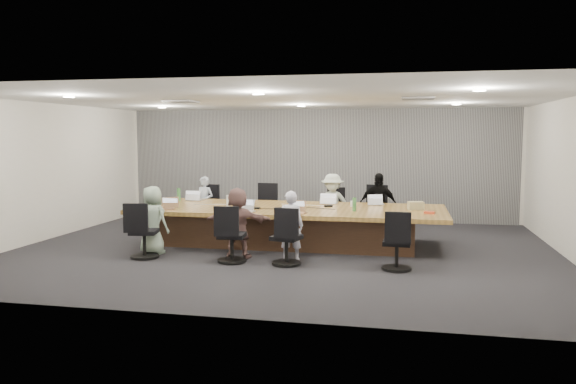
% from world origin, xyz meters
% --- Properties ---
extents(floor, '(10.00, 8.00, 0.00)m').
position_xyz_m(floor, '(0.00, 0.00, 0.00)').
color(floor, '#232327').
rests_on(floor, ground).
extents(ceiling, '(10.00, 8.00, 0.00)m').
position_xyz_m(ceiling, '(0.00, 0.00, 2.80)').
color(ceiling, white).
rests_on(ceiling, wall_back).
extents(wall_back, '(10.00, 0.00, 2.80)m').
position_xyz_m(wall_back, '(0.00, 4.00, 1.40)').
color(wall_back, silver).
rests_on(wall_back, ground).
extents(wall_front, '(10.00, 0.00, 2.80)m').
position_xyz_m(wall_front, '(0.00, -4.00, 1.40)').
color(wall_front, silver).
rests_on(wall_front, ground).
extents(wall_left, '(0.00, 8.00, 2.80)m').
position_xyz_m(wall_left, '(-5.00, 0.00, 1.40)').
color(wall_left, silver).
rests_on(wall_left, ground).
extents(wall_right, '(0.00, 8.00, 2.80)m').
position_xyz_m(wall_right, '(5.00, 0.00, 1.40)').
color(wall_right, silver).
rests_on(wall_right, ground).
extents(curtain, '(9.80, 0.04, 2.80)m').
position_xyz_m(curtain, '(0.00, 3.92, 1.40)').
color(curtain, gray).
rests_on(curtain, ground).
extents(conference_table, '(6.00, 2.20, 0.74)m').
position_xyz_m(conference_table, '(0.00, 0.50, 0.40)').
color(conference_table, '#4C3020').
rests_on(conference_table, ground).
extents(chair_0, '(0.60, 0.60, 0.77)m').
position_xyz_m(chair_0, '(-2.24, 2.20, 0.39)').
color(chair_0, black).
rests_on(chair_0, ground).
extents(chair_1, '(0.63, 0.63, 0.87)m').
position_xyz_m(chair_1, '(-0.88, 2.20, 0.43)').
color(chair_1, black).
rests_on(chair_1, ground).
extents(chair_2, '(0.54, 0.54, 0.75)m').
position_xyz_m(chair_2, '(0.68, 2.20, 0.37)').
color(chair_2, black).
rests_on(chair_2, ground).
extents(chair_3, '(0.72, 0.72, 0.88)m').
position_xyz_m(chair_3, '(1.66, 2.20, 0.44)').
color(chair_3, black).
rests_on(chair_3, ground).
extents(chair_4, '(0.62, 0.62, 0.77)m').
position_xyz_m(chair_4, '(-2.23, -1.20, 0.39)').
color(chair_4, black).
rests_on(chair_4, ground).
extents(chair_5, '(0.56, 0.56, 0.76)m').
position_xyz_m(chair_5, '(-0.64, -1.20, 0.38)').
color(chair_5, black).
rests_on(chair_5, ground).
extents(chair_6, '(0.61, 0.61, 0.76)m').
position_xyz_m(chair_6, '(0.31, -1.20, 0.38)').
color(chair_6, black).
rests_on(chair_6, ground).
extents(chair_7, '(0.52, 0.52, 0.74)m').
position_xyz_m(chair_7, '(2.10, -1.20, 0.37)').
color(chair_7, black).
rests_on(chair_7, ground).
extents(person_0, '(0.50, 0.39, 1.21)m').
position_xyz_m(person_0, '(-2.24, 1.85, 0.61)').
color(person_0, '#ABB7C8').
rests_on(person_0, ground).
extents(laptop_0, '(0.34, 0.24, 0.02)m').
position_xyz_m(laptop_0, '(-2.24, 1.30, 0.75)').
color(laptop_0, '#B2B2B7').
rests_on(laptop_0, conference_table).
extents(person_2, '(0.85, 0.50, 1.31)m').
position_xyz_m(person_2, '(0.68, 1.85, 0.66)').
color(person_2, '#B4C0B1').
rests_on(person_2, ground).
extents(laptop_2, '(0.34, 0.24, 0.02)m').
position_xyz_m(laptop_2, '(0.68, 1.30, 0.75)').
color(laptop_2, '#B2B2B7').
rests_on(laptop_2, conference_table).
extents(person_3, '(0.81, 0.38, 1.35)m').
position_xyz_m(person_3, '(1.66, 1.85, 0.67)').
color(person_3, black).
rests_on(person_3, ground).
extents(laptop_3, '(0.33, 0.25, 0.02)m').
position_xyz_m(laptop_3, '(1.66, 1.30, 0.75)').
color(laptop_3, '#B2B2B7').
rests_on(laptop_3, conference_table).
extents(person_4, '(0.68, 0.52, 1.23)m').
position_xyz_m(person_4, '(-2.23, -0.85, 0.62)').
color(person_4, '#8AA28E').
rests_on(person_4, ground).
extents(laptop_4, '(0.36, 0.29, 0.02)m').
position_xyz_m(laptop_4, '(-2.23, -0.30, 0.75)').
color(laptop_4, '#8C6647').
rests_on(laptop_4, conference_table).
extents(person_5, '(1.19, 0.51, 1.24)m').
position_xyz_m(person_5, '(-0.64, -0.85, 0.62)').
color(person_5, brown).
rests_on(person_5, ground).
extents(laptop_5, '(0.31, 0.24, 0.02)m').
position_xyz_m(laptop_5, '(-0.64, -0.30, 0.75)').
color(laptop_5, '#B2B2B7').
rests_on(laptop_5, conference_table).
extents(person_6, '(0.46, 0.33, 1.20)m').
position_xyz_m(person_6, '(0.31, -0.85, 0.60)').
color(person_6, silver).
rests_on(person_6, ground).
extents(laptop_6, '(0.36, 0.28, 0.02)m').
position_xyz_m(laptop_6, '(0.31, -0.30, 0.75)').
color(laptop_6, '#8C6647').
rests_on(laptop_6, conference_table).
extents(bottle_green_left, '(0.09, 0.09, 0.28)m').
position_xyz_m(bottle_green_left, '(-2.53, 1.06, 0.88)').
color(bottle_green_left, '#3A7A3A').
rests_on(bottle_green_left, conference_table).
extents(bottle_green_right, '(0.08, 0.08, 0.26)m').
position_xyz_m(bottle_green_right, '(1.30, 0.20, 0.87)').
color(bottle_green_right, '#3A7A3A').
rests_on(bottle_green_right, conference_table).
extents(bottle_clear, '(0.09, 0.09, 0.23)m').
position_xyz_m(bottle_clear, '(-1.21, 0.38, 0.85)').
color(bottle_clear, silver).
rests_on(bottle_clear, conference_table).
extents(cup_white_far, '(0.10, 0.10, 0.11)m').
position_xyz_m(cup_white_far, '(-0.82, 0.56, 0.79)').
color(cup_white_far, white).
rests_on(cup_white_far, conference_table).
extents(cup_white_near, '(0.11, 0.11, 0.11)m').
position_xyz_m(cup_white_near, '(1.20, 0.89, 0.79)').
color(cup_white_near, white).
rests_on(cup_white_near, conference_table).
extents(mug_brown, '(0.09, 0.09, 0.11)m').
position_xyz_m(mug_brown, '(-2.38, 0.44, 0.79)').
color(mug_brown, brown).
rests_on(mug_brown, conference_table).
extents(mic_left, '(0.16, 0.11, 0.03)m').
position_xyz_m(mic_left, '(-0.58, 0.15, 0.76)').
color(mic_left, black).
rests_on(mic_left, conference_table).
extents(mic_right, '(0.19, 0.15, 0.03)m').
position_xyz_m(mic_right, '(0.74, 0.75, 0.76)').
color(mic_right, black).
rests_on(mic_right, conference_table).
extents(stapler, '(0.15, 0.09, 0.05)m').
position_xyz_m(stapler, '(-0.07, 0.08, 0.77)').
color(stapler, black).
rests_on(stapler, conference_table).
extents(canvas_bag, '(0.32, 0.24, 0.15)m').
position_xyz_m(canvas_bag, '(2.42, 0.64, 0.82)').
color(canvas_bag, tan).
rests_on(canvas_bag, conference_table).
extents(snack_packet, '(0.21, 0.16, 0.04)m').
position_xyz_m(snack_packet, '(2.65, 0.14, 0.76)').
color(snack_packet, '#DE4A24').
rests_on(snack_packet, conference_table).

